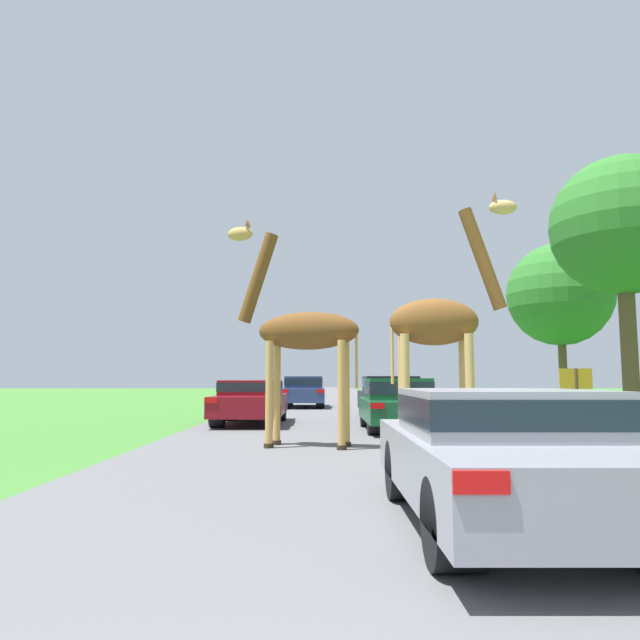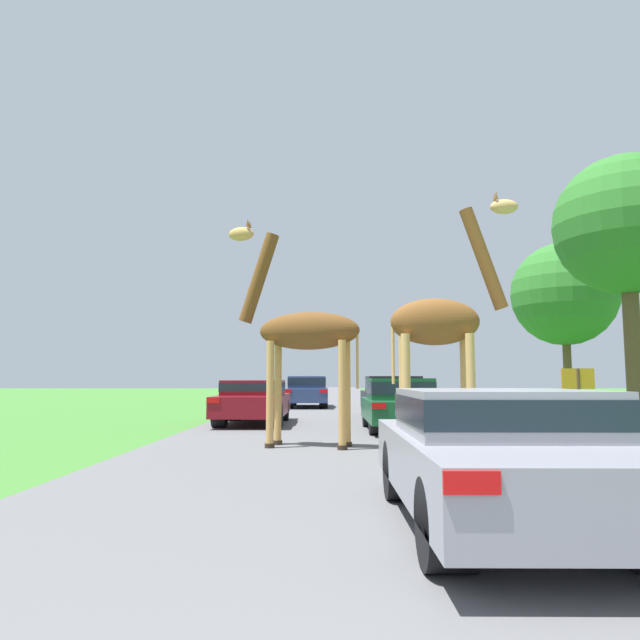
{
  "view_description": "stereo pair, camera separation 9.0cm",
  "coord_description": "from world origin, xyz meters",
  "px_view_note": "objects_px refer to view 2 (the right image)",
  "views": [
    {
      "loc": [
        -0.48,
        0.1,
        1.38
      ],
      "look_at": [
        -0.5,
        11.79,
        2.58
      ],
      "focal_mm": 32.0,
      "sensor_mm": 36.0,
      "label": 1
    },
    {
      "loc": [
        -0.39,
        0.1,
        1.38
      ],
      "look_at": [
        -0.5,
        11.79,
        2.58
      ],
      "focal_mm": 32.0,
      "sensor_mm": 36.0,
      "label": 2
    }
  ],
  "objects_px": {
    "car_lead_maroon": "(499,452)",
    "car_queue_right": "(307,391)",
    "giraffe_companion": "(441,326)",
    "sign_post": "(578,391)",
    "car_far_ahead": "(400,403)",
    "tree_right_cluster": "(626,226)",
    "car_queue_left": "(393,396)",
    "car_verge_right": "(254,400)",
    "giraffe_near_road": "(302,332)",
    "tree_left_edge": "(564,294)"
  },
  "relations": [
    {
      "from": "car_far_ahead",
      "to": "giraffe_near_road",
      "type": "bearing_deg",
      "value": -124.03
    },
    {
      "from": "giraffe_near_road",
      "to": "tree_left_edge",
      "type": "height_order",
      "value": "tree_left_edge"
    },
    {
      "from": "tree_right_cluster",
      "to": "car_queue_right",
      "type": "bearing_deg",
      "value": 136.15
    },
    {
      "from": "car_far_ahead",
      "to": "tree_right_cluster",
      "type": "relative_size",
      "value": 0.48
    },
    {
      "from": "giraffe_companion",
      "to": "car_verge_right",
      "type": "distance_m",
      "value": 7.9
    },
    {
      "from": "car_far_ahead",
      "to": "giraffe_companion",
      "type": "bearing_deg",
      "value": -85.18
    },
    {
      "from": "car_lead_maroon",
      "to": "tree_right_cluster",
      "type": "bearing_deg",
      "value": 57.17
    },
    {
      "from": "car_lead_maroon",
      "to": "car_queue_right",
      "type": "height_order",
      "value": "car_queue_right"
    },
    {
      "from": "giraffe_companion",
      "to": "car_queue_left",
      "type": "bearing_deg",
      "value": -177.37
    },
    {
      "from": "car_lead_maroon",
      "to": "car_verge_right",
      "type": "height_order",
      "value": "car_verge_right"
    },
    {
      "from": "giraffe_companion",
      "to": "tree_right_cluster",
      "type": "distance_m",
      "value": 10.43
    },
    {
      "from": "giraffe_near_road",
      "to": "car_queue_right",
      "type": "distance_m",
      "value": 16.22
    },
    {
      "from": "car_queue_right",
      "to": "car_queue_left",
      "type": "relative_size",
      "value": 1.0
    },
    {
      "from": "car_queue_right",
      "to": "tree_right_cluster",
      "type": "height_order",
      "value": "tree_right_cluster"
    },
    {
      "from": "car_far_ahead",
      "to": "sign_post",
      "type": "distance_m",
      "value": 4.61
    },
    {
      "from": "car_lead_maroon",
      "to": "tree_right_cluster",
      "type": "relative_size",
      "value": 0.48
    },
    {
      "from": "car_verge_right",
      "to": "tree_left_edge",
      "type": "xyz_separation_m",
      "value": [
        15.13,
        12.98,
        5.19
      ]
    },
    {
      "from": "giraffe_near_road",
      "to": "car_verge_right",
      "type": "distance_m",
      "value": 6.35
    },
    {
      "from": "giraffe_companion",
      "to": "car_verge_right",
      "type": "height_order",
      "value": "giraffe_companion"
    },
    {
      "from": "car_verge_right",
      "to": "giraffe_companion",
      "type": "bearing_deg",
      "value": -54.12
    },
    {
      "from": "car_far_ahead",
      "to": "tree_left_edge",
      "type": "xyz_separation_m",
      "value": [
        10.95,
        15.23,
        5.18
      ]
    },
    {
      "from": "sign_post",
      "to": "car_queue_right",
      "type": "bearing_deg",
      "value": 112.03
    },
    {
      "from": "giraffe_near_road",
      "to": "sign_post",
      "type": "bearing_deg",
      "value": -72.76
    },
    {
      "from": "giraffe_companion",
      "to": "car_queue_left",
      "type": "distance_m",
      "value": 9.04
    },
    {
      "from": "car_far_ahead",
      "to": "car_verge_right",
      "type": "xyz_separation_m",
      "value": [
        -4.19,
        2.25,
        -0.02
      ]
    },
    {
      "from": "giraffe_companion",
      "to": "car_queue_right",
      "type": "relative_size",
      "value": 1.11
    },
    {
      "from": "giraffe_near_road",
      "to": "tree_right_cluster",
      "type": "relative_size",
      "value": 0.56
    },
    {
      "from": "car_far_ahead",
      "to": "tree_left_edge",
      "type": "distance_m",
      "value": 19.46
    },
    {
      "from": "car_lead_maroon",
      "to": "tree_right_cluster",
      "type": "xyz_separation_m",
      "value": [
        7.96,
        12.33,
        5.51
      ]
    },
    {
      "from": "car_verge_right",
      "to": "tree_right_cluster",
      "type": "height_order",
      "value": "tree_right_cluster"
    },
    {
      "from": "car_queue_right",
      "to": "car_queue_left",
      "type": "distance_m",
      "value": 8.27
    },
    {
      "from": "tree_left_edge",
      "to": "sign_post",
      "type": "relative_size",
      "value": 5.47
    },
    {
      "from": "tree_left_edge",
      "to": "car_lead_maroon",
      "type": "bearing_deg",
      "value": -114.22
    },
    {
      "from": "giraffe_near_road",
      "to": "car_lead_maroon",
      "type": "relative_size",
      "value": 1.17
    },
    {
      "from": "car_queue_right",
      "to": "car_queue_left",
      "type": "height_order",
      "value": "car_queue_right"
    },
    {
      "from": "car_lead_maroon",
      "to": "sign_post",
      "type": "relative_size",
      "value": 2.56
    },
    {
      "from": "car_lead_maroon",
      "to": "car_queue_left",
      "type": "distance_m",
      "value": 14.79
    },
    {
      "from": "car_lead_maroon",
      "to": "car_far_ahead",
      "type": "relative_size",
      "value": 1.01
    },
    {
      "from": "car_verge_right",
      "to": "sign_post",
      "type": "xyz_separation_m",
      "value": [
        7.62,
        -5.29,
        0.39
      ]
    },
    {
      "from": "car_far_ahead",
      "to": "tree_left_edge",
      "type": "relative_size",
      "value": 0.46
    },
    {
      "from": "car_verge_right",
      "to": "sign_post",
      "type": "relative_size",
      "value": 2.82
    },
    {
      "from": "car_queue_right",
      "to": "car_queue_left",
      "type": "xyz_separation_m",
      "value": [
        3.25,
        -7.61,
        -0.02
      ]
    },
    {
      "from": "giraffe_companion",
      "to": "car_far_ahead",
      "type": "bearing_deg",
      "value": -172.17
    },
    {
      "from": "giraffe_companion",
      "to": "giraffe_near_road",
      "type": "bearing_deg",
      "value": -94.25
    },
    {
      "from": "tree_right_cluster",
      "to": "sign_post",
      "type": "xyz_separation_m",
      "value": [
        -4.17,
        -5.49,
        -5.09
      ]
    },
    {
      "from": "car_lead_maroon",
      "to": "car_verge_right",
      "type": "distance_m",
      "value": 12.72
    },
    {
      "from": "giraffe_companion",
      "to": "sign_post",
      "type": "xyz_separation_m",
      "value": [
        3.09,
        0.96,
        -1.31
      ]
    },
    {
      "from": "car_queue_left",
      "to": "car_verge_right",
      "type": "relative_size",
      "value": 1.03
    },
    {
      "from": "giraffe_near_road",
      "to": "tree_left_edge",
      "type": "xyz_separation_m",
      "value": [
        13.41,
        18.88,
        3.58
      ]
    },
    {
      "from": "giraffe_near_road",
      "to": "car_queue_right",
      "type": "bearing_deg",
      "value": 12.81
    }
  ]
}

